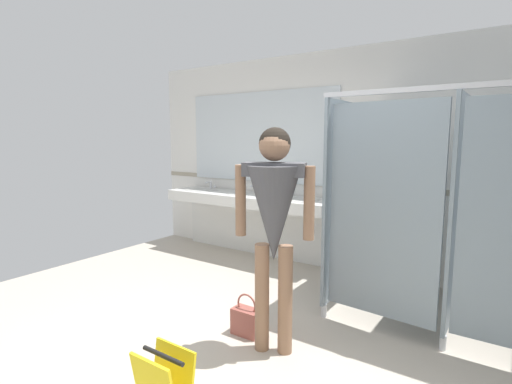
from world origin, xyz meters
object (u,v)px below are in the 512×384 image
person_standing (274,212)px  soap_dispenser (284,190)px  paper_cup (284,196)px  handbag (247,321)px

person_standing → soap_dispenser: size_ratio=9.65×
soap_dispenser → person_standing: bearing=-61.4°
person_standing → paper_cup: 1.92m
soap_dispenser → paper_cup: soap_dispenser is taller
soap_dispenser → paper_cup: bearing=-59.7°
person_standing → paper_cup: bearing=118.3°
handbag → soap_dispenser: soap_dispenser is taller
handbag → paper_cup: (-0.60, 1.60, 0.81)m
soap_dispenser → paper_cup: size_ratio=1.68×
soap_dispenser → handbag: bearing=-67.9°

